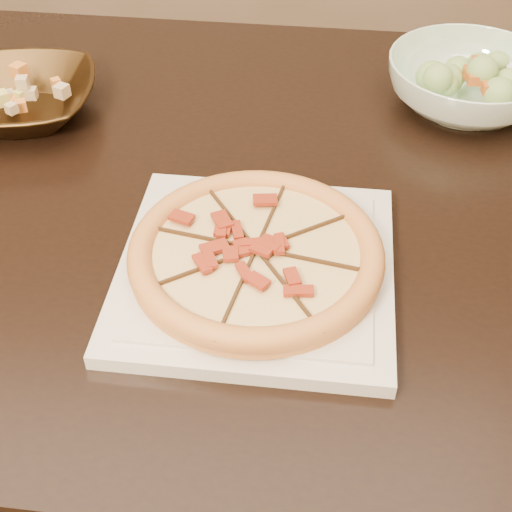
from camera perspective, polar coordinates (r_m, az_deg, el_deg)
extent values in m
cube|color=black|center=(0.94, -5.94, 5.14)|extent=(1.50, 1.03, 0.04)
cube|color=silver|center=(0.79, 0.00, -1.12)|extent=(0.32, 0.32, 0.02)
cube|color=silver|center=(0.78, 0.00, -0.54)|extent=(0.27, 0.27, 0.00)
cylinder|color=#E08545|center=(0.77, 0.00, -0.11)|extent=(0.27, 0.27, 0.01)
torus|color=#E08545|center=(0.77, 0.00, 0.33)|extent=(0.28, 0.28, 0.03)
cylinder|color=#FFE5B3|center=(0.77, 0.00, 0.27)|extent=(0.22, 0.22, 0.01)
cube|color=#331F0E|center=(0.76, 0.00, 0.55)|extent=(0.07, 0.27, 0.01)
cube|color=#331F0E|center=(0.76, 0.00, 0.55)|extent=(0.14, 0.24, 0.01)
cube|color=#331F0E|center=(0.76, 0.00, 0.55)|extent=(0.27, 0.07, 0.01)
cube|color=#331F0E|center=(0.76, 0.00, 0.55)|extent=(0.24, 0.14, 0.01)
cube|color=#9C1F0F|center=(0.76, 1.43, 0.42)|extent=(0.03, 0.02, 0.00)
cube|color=#9C1F0F|center=(0.76, 3.42, 0.70)|extent=(0.02, 0.01, 0.00)
cube|color=#9C1F0F|center=(0.78, 5.03, 1.68)|extent=(0.03, 0.02, 0.00)
cube|color=#9C1F0F|center=(0.77, 1.72, 1.45)|extent=(0.03, 0.03, 0.00)
cube|color=#9C1F0F|center=(0.79, 2.53, 2.66)|extent=(0.03, 0.03, 0.00)
cube|color=#9C1F0F|center=(0.82, 2.33, 4.09)|extent=(0.02, 0.03, 0.00)
cube|color=#9C1F0F|center=(0.79, 0.38, 2.41)|extent=(0.02, 0.03, 0.00)
cube|color=#9C1F0F|center=(0.81, -0.59, 3.59)|extent=(0.02, 0.03, 0.00)
cube|color=#9C1F0F|center=(0.82, -2.47, 4.41)|extent=(0.02, 0.03, 0.00)
cube|color=#9C1F0F|center=(0.79, -2.02, 2.31)|extent=(0.03, 0.03, 0.00)
cube|color=#9C1F0F|center=(0.79, -4.15, 2.53)|extent=(0.03, 0.02, 0.00)
cube|color=#9C1F0F|center=(0.77, -1.76, 1.07)|extent=(0.03, 0.02, 0.00)
cube|color=#9C1F0F|center=(0.76, -3.78, 0.73)|extent=(0.02, 0.01, 0.00)
cube|color=#9C1F0F|center=(0.75, -5.59, -0.37)|extent=(0.03, 0.02, 0.00)
cube|color=#9C1F0F|center=(0.75, -2.08, -0.18)|extent=(0.03, 0.03, 0.00)
cube|color=#9C1F0F|center=(0.73, -3.00, -1.59)|extent=(0.03, 0.03, 0.00)
cube|color=#9C1F0F|center=(0.71, -2.85, -3.42)|extent=(0.02, 0.03, 0.00)
cube|color=#9C1F0F|center=(0.73, -0.46, -1.37)|extent=(0.02, 0.03, 0.00)
cube|color=#9C1F0F|center=(0.72, 0.72, -2.79)|extent=(0.02, 0.03, 0.00)
cube|color=#9C1F0F|center=(0.75, 0.69, -0.32)|extent=(0.02, 0.03, 0.00)
cube|color=#9C1F0F|center=(0.74, 2.41, -1.18)|extent=(0.03, 0.03, 0.00)
cube|color=#9C1F0F|center=(0.74, 4.79, -1.39)|extent=(0.03, 0.02, 0.00)
imported|color=#3C2913|center=(1.09, -18.40, 11.78)|extent=(0.23, 0.23, 0.05)
cube|color=tan|center=(1.07, -18.89, 13.62)|extent=(0.03, 0.03, 0.03)
cube|color=orange|center=(1.07, -18.11, 13.82)|extent=(0.03, 0.03, 0.03)
cube|color=#E0DC5F|center=(1.08, -17.56, 14.26)|extent=(0.03, 0.03, 0.03)
cube|color=tan|center=(1.10, -17.58, 14.75)|extent=(0.03, 0.03, 0.03)
cube|color=orange|center=(1.08, -18.81, 13.84)|extent=(0.03, 0.03, 0.03)
cube|color=#E0DC5F|center=(1.09, -19.17, 14.11)|extent=(0.03, 0.03, 0.03)
cube|color=orange|center=(1.07, -18.96, 13.63)|extent=(0.03, 0.03, 0.03)
cube|color=#E0DC5F|center=(1.08, -19.75, 13.49)|extent=(0.03, 0.03, 0.03)
cube|color=#E0DC5F|center=(1.07, -19.09, 13.36)|extent=(0.03, 0.03, 0.03)
cube|color=tan|center=(1.05, -18.85, 13.01)|extent=(0.03, 0.03, 0.03)
cube|color=orange|center=(1.04, -17.97, 12.90)|extent=(0.03, 0.03, 0.03)
cube|color=#E0DC5F|center=(1.07, -18.76, 13.60)|extent=(0.03, 0.03, 0.03)
imported|color=white|center=(1.10, 16.60, 13.06)|extent=(0.24, 0.24, 0.07)
sphere|color=#9ECD72|center=(1.08, 17.20, 15.58)|extent=(0.04, 0.04, 0.04)
sphere|color=#9ECD72|center=(1.09, 18.07, 15.77)|extent=(0.04, 0.04, 0.04)
sphere|color=#9ECD72|center=(1.12, 17.78, 16.46)|extent=(0.04, 0.04, 0.04)
sphere|color=#9ECD72|center=(1.09, 16.98, 15.89)|extent=(0.04, 0.04, 0.04)
sphere|color=#9ECD72|center=(1.09, 15.75, 16.34)|extent=(0.04, 0.04, 0.04)
sphere|color=#9ECD72|center=(1.08, 17.05, 15.61)|extent=(0.04, 0.04, 0.04)
sphere|color=#9ECD72|center=(1.06, 15.97, 15.53)|extent=(0.04, 0.04, 0.04)
sphere|color=#9ECD72|center=(1.04, 15.84, 14.82)|extent=(0.04, 0.04, 0.04)
sphere|color=#9ECD72|center=(1.06, 17.23, 15.21)|extent=(0.04, 0.04, 0.04)
sphere|color=#9ECD72|center=(1.05, 18.38, 14.62)|extent=(0.04, 0.04, 0.04)
sphere|color=#9ECD72|center=(1.07, 17.47, 15.48)|extent=(0.04, 0.04, 0.04)
cube|color=#BE541A|center=(1.11, 18.32, 15.59)|extent=(0.02, 0.02, 0.01)
cube|color=#BE541A|center=(1.10, 15.61, 15.96)|extent=(0.02, 0.02, 0.01)
cube|color=#BE541A|center=(1.05, 15.82, 14.70)|extent=(0.02, 0.02, 0.01)
cube|color=#BE541A|center=(1.06, 18.62, 14.32)|extent=(0.02, 0.02, 0.01)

